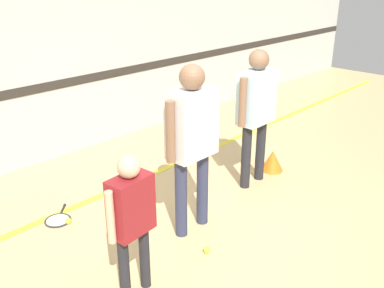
# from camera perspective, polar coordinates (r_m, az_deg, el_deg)

# --- Properties ---
(ground_plane) EXTENTS (16.00, 16.00, 0.00)m
(ground_plane) POSITION_cam_1_polar(r_m,az_deg,el_deg) (4.54, 2.66, -10.77)
(ground_plane) COLOR tan
(wall_back) EXTENTS (16.00, 0.07, 3.20)m
(wall_back) POSITION_cam_1_polar(r_m,az_deg,el_deg) (6.05, -17.70, 12.98)
(wall_back) COLOR beige
(wall_back) RESTS_ON ground_plane
(floor_stripe) EXTENTS (14.40, 0.10, 0.01)m
(floor_stripe) POSITION_cam_1_polar(r_m,az_deg,el_deg) (5.40, -8.23, -5.18)
(floor_stripe) COLOR yellow
(floor_stripe) RESTS_ON ground_plane
(person_instructor) EXTENTS (0.65, 0.27, 1.70)m
(person_instructor) POSITION_cam_1_polar(r_m,az_deg,el_deg) (4.01, 0.00, 1.54)
(person_instructor) COLOR #2D334C
(person_instructor) RESTS_ON ground_plane
(person_student_left) EXTENTS (0.47, 0.22, 1.24)m
(person_student_left) POSITION_cam_1_polar(r_m,az_deg,el_deg) (3.32, -8.07, -9.05)
(person_student_left) COLOR #232328
(person_student_left) RESTS_ON ground_plane
(person_student_right) EXTENTS (0.63, 0.26, 1.65)m
(person_student_right) POSITION_cam_1_polar(r_m,az_deg,el_deg) (5.03, 8.57, 5.31)
(person_student_right) COLOR #232328
(person_student_right) RESTS_ON ground_plane
(racket_spare_on_floor) EXTENTS (0.43, 0.44, 0.03)m
(racket_spare_on_floor) POSITION_cam_1_polar(r_m,az_deg,el_deg) (4.82, -17.41, -9.57)
(racket_spare_on_floor) COLOR #28282D
(racket_spare_on_floor) RESTS_ON ground_plane
(tennis_ball_near_instructor) EXTENTS (0.07, 0.07, 0.07)m
(tennis_ball_near_instructor) POSITION_cam_1_polar(r_m,az_deg,el_deg) (4.14, 2.01, -13.92)
(tennis_ball_near_instructor) COLOR #CCE038
(tennis_ball_near_instructor) RESTS_ON ground_plane
(tennis_ball_by_spare_racket) EXTENTS (0.07, 0.07, 0.07)m
(tennis_ball_by_spare_racket) POSITION_cam_1_polar(r_m,az_deg,el_deg) (4.73, -16.18, -9.81)
(tennis_ball_by_spare_racket) COLOR #CCE038
(tennis_ball_by_spare_racket) RESTS_ON ground_plane
(training_cone) EXTENTS (0.29, 0.29, 0.28)m
(training_cone) POSITION_cam_1_polar(r_m,az_deg,el_deg) (5.72, 10.67, -2.18)
(training_cone) COLOR orange
(training_cone) RESTS_ON ground_plane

